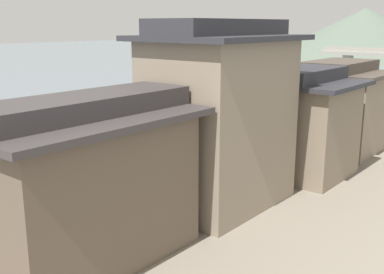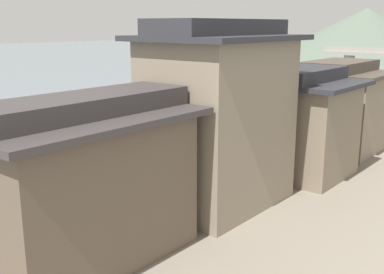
{
  "view_description": "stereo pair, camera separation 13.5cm",
  "coord_description": "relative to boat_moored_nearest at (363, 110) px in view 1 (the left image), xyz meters",
  "views": [
    {
      "loc": [
        23.41,
        -7.75,
        9.38
      ],
      "look_at": [
        2.38,
        17.98,
        1.34
      ],
      "focal_mm": 43.68,
      "sensor_mm": 36.0,
      "label": 1
    },
    {
      "loc": [
        23.52,
        -7.66,
        9.38
      ],
      "look_at": [
        2.38,
        17.98,
        1.34
      ],
      "focal_mm": 43.68,
      "sensor_mm": 36.0,
      "label": 2
    }
  ],
  "objects": [
    {
      "name": "boat_midriver_upstream",
      "position": [
        -11.63,
        -36.02,
        -0.0
      ],
      "size": [
        3.05,
        5.35,
        0.51
      ],
      "color": "#423328",
      "rests_on": "ground"
    },
    {
      "name": "house_waterfront_second",
      "position": [
        4.86,
        -34.03,
        5.0
      ],
      "size": [
        5.94,
        7.45,
        8.74
      ],
      "color": "gray",
      "rests_on": "riverbank_right"
    },
    {
      "name": "boat_moored_second",
      "position": [
        -11.65,
        5.25,
        -0.01
      ],
      "size": [
        5.55,
        1.07,
        0.48
      ],
      "color": "brown",
      "rests_on": "ground"
    },
    {
      "name": "house_waterfront_narrow",
      "position": [
        5.25,
        -20.87,
        3.71
      ],
      "size": [
        6.7,
        5.95,
        6.14
      ],
      "color": "gray",
      "rests_on": "riverbank_right"
    },
    {
      "name": "boat_moored_far",
      "position": [
        -1.1,
        -8.22,
        -0.0
      ],
      "size": [
        1.91,
        4.06,
        0.48
      ],
      "color": "brown",
      "rests_on": "ground"
    },
    {
      "name": "boat_moored_nearest",
      "position": [
        0.0,
        0.0,
        0.0
      ],
      "size": [
        1.55,
        4.11,
        0.5
      ],
      "color": "#232326",
      "rests_on": "ground"
    },
    {
      "name": "hill_far_west",
      "position": [
        -29.93,
        83.02,
        6.75
      ],
      "size": [
        56.51,
        56.51,
        13.84
      ],
      "primitive_type": "cone",
      "color": "#5B6B5B",
      "rests_on": "ground"
    },
    {
      "name": "boat_moored_third",
      "position": [
        -0.24,
        -33.18,
        0.11
      ],
      "size": [
        1.88,
        4.73,
        0.79
      ],
      "color": "#33281E",
      "rests_on": "ground"
    },
    {
      "name": "house_waterfront_tall",
      "position": [
        5.45,
        -27.36,
        3.71
      ],
      "size": [
        7.11,
        5.87,
        6.14
      ],
      "color": "#7F705B",
      "rests_on": "riverbank_right"
    },
    {
      "name": "boat_midriver_drifting",
      "position": [
        -9.96,
        -17.07,
        0.08
      ],
      "size": [
        5.5,
        3.61,
        0.76
      ],
      "color": "brown",
      "rests_on": "ground"
    },
    {
      "name": "house_waterfront_nearest",
      "position": [
        4.58,
        -41.65,
        3.7
      ],
      "size": [
        5.37,
        8.39,
        6.14
      ],
      "color": "brown",
      "rests_on": "riverbank_right"
    }
  ]
}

